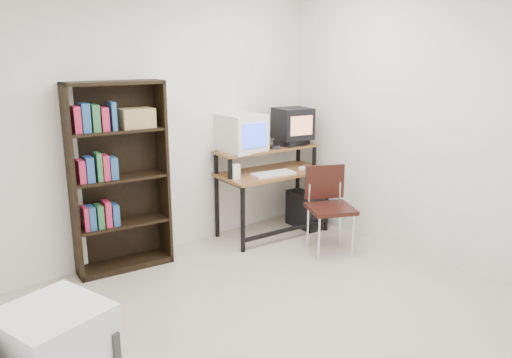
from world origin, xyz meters
TOP-DOWN VIEW (x-y plane):
  - floor at (0.00, 0.00)m, footprint 4.00×4.00m
  - back_wall at (0.00, 2.00)m, footprint 4.00×0.01m
  - right_wall at (2.00, 0.00)m, footprint 0.01×4.00m
  - computer_desk at (1.25, 1.62)m, footprint 1.29×0.73m
  - crt_monitor at (0.96, 1.78)m, footprint 0.43×0.44m
  - vcr at (1.61, 1.68)m, footprint 0.39×0.30m
  - crt_tv at (1.62, 1.67)m, footprint 0.45×0.44m
  - cd_spindle at (1.30, 1.62)m, footprint 0.14×0.14m
  - keyboard at (1.15, 1.48)m, footprint 0.50×0.29m
  - mousepad at (1.59, 1.45)m, footprint 0.24×0.20m
  - mouse at (1.59, 1.46)m, footprint 0.11×0.07m
  - desk_speaker at (0.72, 1.60)m, footprint 0.10×0.10m
  - pc_tower at (1.68, 1.52)m, footprint 0.23×0.46m
  - school_chair at (1.37, 0.87)m, footprint 0.60×0.60m
  - bookshelf at (-0.46, 1.86)m, footprint 0.92×0.41m
  - wall_outlet at (1.99, 1.15)m, footprint 0.02×0.08m

SIDE VIEW (x-z plane):
  - floor at x=0.00m, z-range -0.01..0.00m
  - pc_tower at x=1.68m, z-range 0.00..0.42m
  - wall_outlet at x=1.99m, z-range 0.24..0.36m
  - school_chair at x=1.37m, z-range 0.10..0.99m
  - computer_desk at x=1.25m, z-range 0.20..1.18m
  - mousepad at x=1.59m, z-range 0.72..0.73m
  - keyboard at x=1.15m, z-range 0.72..0.75m
  - mouse at x=1.59m, z-range 0.73..0.76m
  - desk_speaker at x=0.72m, z-range 0.72..0.89m
  - bookshelf at x=-0.46m, z-range 0.02..1.80m
  - cd_spindle at x=1.30m, z-range 0.97..1.02m
  - vcr at x=1.61m, z-range 0.97..1.05m
  - crt_monitor at x=0.96m, z-range 0.97..1.38m
  - crt_tv at x=1.62m, z-range 1.05..1.41m
  - back_wall at x=0.00m, z-range 0.00..2.60m
  - right_wall at x=2.00m, z-range 0.00..2.60m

